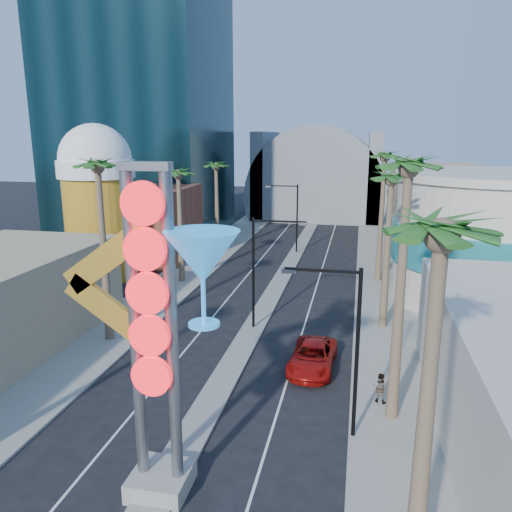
# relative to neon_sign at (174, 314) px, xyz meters

# --- Properties ---
(sidewalk_west) EXTENTS (5.00, 100.00, 0.15)m
(sidewalk_west) POSITION_rel_neon_sign_xyz_m (-10.32, 32.04, -7.23)
(sidewalk_west) COLOR gray
(sidewalk_west) RESTS_ON ground
(sidewalk_east) EXTENTS (5.00, 100.00, 0.15)m
(sidewalk_east) POSITION_rel_neon_sign_xyz_m (8.68, 32.04, -7.23)
(sidewalk_east) COLOR gray
(sidewalk_east) RESTS_ON ground
(median) EXTENTS (1.60, 84.00, 0.15)m
(median) POSITION_rel_neon_sign_xyz_m (-0.82, 35.04, -7.23)
(median) COLOR gray
(median) RESTS_ON ground
(hotel_tower) EXTENTS (20.00, 20.00, 50.00)m
(hotel_tower) POSITION_rel_neon_sign_xyz_m (-22.82, 49.04, 17.69)
(hotel_tower) COLOR black
(hotel_tower) RESTS_ON ground
(brick_filler_west) EXTENTS (10.00, 10.00, 8.00)m
(brick_filler_west) POSITION_rel_neon_sign_xyz_m (-16.82, 35.04, -3.31)
(brick_filler_west) COLOR brown
(brick_filler_west) RESTS_ON ground
(filler_east) EXTENTS (10.00, 20.00, 10.00)m
(filler_east) POSITION_rel_neon_sign_xyz_m (15.18, 45.04, -2.31)
(filler_east) COLOR tan
(filler_east) RESTS_ON ground
(beer_mug) EXTENTS (7.00, 7.00, 14.50)m
(beer_mug) POSITION_rel_neon_sign_xyz_m (-17.82, 27.04, 0.54)
(beer_mug) COLOR #A97416
(beer_mug) RESTS_ON ground
(turquoise_building) EXTENTS (16.60, 16.60, 10.60)m
(turquoise_building) POSITION_rel_neon_sign_xyz_m (17.18, 27.04, -2.06)
(turquoise_building) COLOR beige
(turquoise_building) RESTS_ON ground
(canopy) EXTENTS (22.00, 16.00, 22.00)m
(canopy) POSITION_rel_neon_sign_xyz_m (-0.82, 69.04, -3.00)
(canopy) COLOR slate
(canopy) RESTS_ON ground
(neon_sign) EXTENTS (6.53, 2.60, 12.55)m
(neon_sign) POSITION_rel_neon_sign_xyz_m (0.00, 0.00, 0.00)
(neon_sign) COLOR gray
(neon_sign) RESTS_ON ground
(streetlight_0) EXTENTS (3.79, 0.25, 8.00)m
(streetlight_0) POSITION_rel_neon_sign_xyz_m (-0.27, 17.04, -2.43)
(streetlight_0) COLOR black
(streetlight_0) RESTS_ON ground
(streetlight_1) EXTENTS (3.79, 0.25, 8.00)m
(streetlight_1) POSITION_rel_neon_sign_xyz_m (-1.36, 41.04, -2.43)
(streetlight_1) COLOR black
(streetlight_1) RESTS_ON ground
(streetlight_2) EXTENTS (3.45, 0.25, 8.00)m
(streetlight_2) POSITION_rel_neon_sign_xyz_m (5.91, 5.04, -2.47)
(streetlight_2) COLOR black
(streetlight_2) RESTS_ON ground
(palm_1) EXTENTS (2.40, 2.40, 12.70)m
(palm_1) POSITION_rel_neon_sign_xyz_m (-9.82, 13.04, 3.52)
(palm_1) COLOR brown
(palm_1) RESTS_ON ground
(palm_2) EXTENTS (2.40, 2.40, 11.20)m
(palm_2) POSITION_rel_neon_sign_xyz_m (-9.82, 27.04, 2.17)
(palm_2) COLOR brown
(palm_2) RESTS_ON ground
(palm_3) EXTENTS (2.40, 2.40, 11.20)m
(palm_3) POSITION_rel_neon_sign_xyz_m (-9.82, 39.04, 2.17)
(palm_3) COLOR brown
(palm_3) RESTS_ON ground
(palm_4) EXTENTS (2.40, 2.40, 12.20)m
(palm_4) POSITION_rel_neon_sign_xyz_m (8.18, -2.96, 3.07)
(palm_4) COLOR brown
(palm_4) RESTS_ON ground
(palm_5) EXTENTS (2.40, 2.40, 13.20)m
(palm_5) POSITION_rel_neon_sign_xyz_m (8.18, 7.04, 3.96)
(palm_5) COLOR brown
(palm_5) RESTS_ON ground
(palm_6) EXTENTS (2.40, 2.40, 11.70)m
(palm_6) POSITION_rel_neon_sign_xyz_m (8.18, 19.04, 2.62)
(palm_6) COLOR brown
(palm_6) RESTS_ON ground
(palm_7) EXTENTS (2.40, 2.40, 12.70)m
(palm_7) POSITION_rel_neon_sign_xyz_m (8.18, 31.04, 3.52)
(palm_7) COLOR brown
(palm_7) RESTS_ON ground
(red_pickup) EXTENTS (2.74, 5.52, 1.50)m
(red_pickup) POSITION_rel_neon_sign_xyz_m (3.90, 11.59, -6.55)
(red_pickup) COLOR #AD110D
(red_pickup) RESTS_ON ground
(pedestrian_b) EXTENTS (0.91, 0.81, 1.56)m
(pedestrian_b) POSITION_rel_neon_sign_xyz_m (7.63, 8.28, -6.38)
(pedestrian_b) COLOR gray
(pedestrian_b) RESTS_ON sidewalk_east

